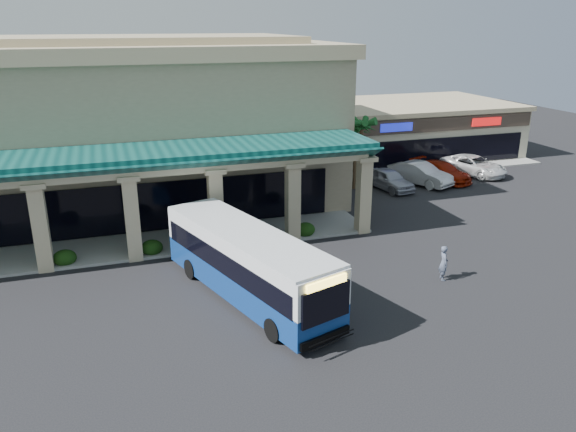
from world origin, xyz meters
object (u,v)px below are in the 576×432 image
object	(u,v)px
transit_bus	(248,265)
car_gray	(474,165)
car_white	(420,174)
car_red	(441,171)
car_silver	(389,179)
pedestrian	(444,263)

from	to	relation	value
transit_bus	car_gray	world-z (taller)	transit_bus
car_gray	transit_bus	bearing A→B (deg)	-165.15
car_white	car_red	bearing A→B (deg)	-13.95
car_white	car_gray	world-z (taller)	car_white
car_silver	car_gray	bearing A→B (deg)	0.50
pedestrian	car_white	size ratio (longest dim) A/B	0.34
car_red	car_gray	distance (m)	3.74
pedestrian	car_red	bearing A→B (deg)	-18.44
transit_bus	pedestrian	size ratio (longest dim) A/B	6.53
transit_bus	car_silver	size ratio (longest dim) A/B	2.52
transit_bus	car_white	world-z (taller)	transit_bus
transit_bus	car_red	world-z (taller)	transit_bus
car_white	car_red	xyz separation A→B (m)	(2.16, 0.39, -0.09)
transit_bus	car_white	xyz separation A→B (m)	(17.73, 14.48, -0.77)
car_white	car_red	world-z (taller)	car_white
car_red	car_silver	bearing A→B (deg)	169.74
car_silver	car_white	distance (m)	3.04
car_white	transit_bus	bearing A→B (deg)	-164.91
transit_bus	car_white	distance (m)	22.91
car_silver	car_red	distance (m)	5.24
transit_bus	car_white	bearing A→B (deg)	21.38
car_gray	car_silver	bearing A→B (deg)	171.89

